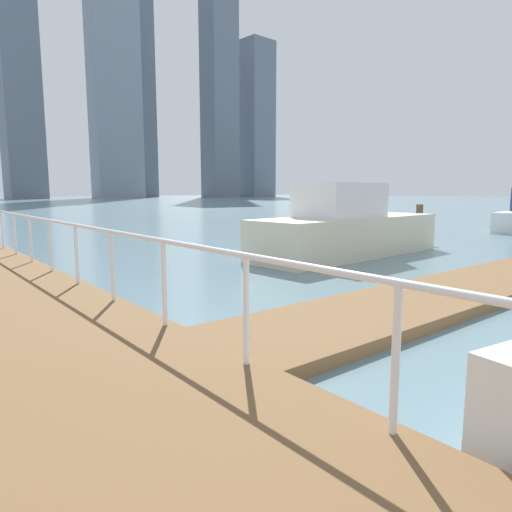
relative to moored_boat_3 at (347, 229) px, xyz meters
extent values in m
plane|color=slate|center=(-5.55, 6.30, -0.84)|extent=(300.00, 300.00, 0.00)
cube|color=brown|center=(-1.31, -5.00, -0.75)|extent=(15.48, 2.00, 0.18)
cylinder|color=white|center=(-8.70, -7.67, 0.08)|extent=(0.06, 0.06, 1.05)
cylinder|color=white|center=(-8.70, -6.03, 0.08)|extent=(0.06, 0.06, 1.05)
cylinder|color=white|center=(-8.70, -4.40, 0.08)|extent=(0.06, 0.06, 1.05)
cylinder|color=white|center=(-8.70, -2.76, 0.08)|extent=(0.06, 0.06, 1.05)
cylinder|color=white|center=(-8.70, -1.12, 0.08)|extent=(0.06, 0.06, 1.05)
cylinder|color=white|center=(-8.70, 0.52, 0.08)|extent=(0.06, 0.06, 1.05)
cylinder|color=white|center=(-8.70, 2.16, 0.08)|extent=(0.06, 0.06, 1.05)
cylinder|color=white|center=(-8.70, 3.80, 0.08)|extent=(0.06, 0.06, 1.05)
cylinder|color=white|center=(-8.70, 5.44, 0.08)|extent=(0.06, 0.06, 1.05)
cylinder|color=white|center=(-8.70, -5.21, 0.61)|extent=(0.06, 24.58, 0.06)
cylinder|color=brown|center=(5.02, 0.56, -0.09)|extent=(0.26, 0.26, 1.51)
cube|color=beige|center=(0.10, 0.01, -0.23)|extent=(7.30, 2.61, 1.23)
cube|color=white|center=(-0.39, -0.02, 0.91)|extent=(2.76, 1.89, 1.04)
cube|color=slate|center=(16.70, 116.35, 31.29)|extent=(8.89, 8.19, 64.27)
cube|color=gray|center=(38.23, 110.49, 38.38)|extent=(12.39, 8.02, 78.44)
cube|color=slate|center=(49.81, 125.21, 36.83)|extent=(12.47, 6.85, 75.36)
cube|color=slate|center=(68.40, 106.10, 36.60)|extent=(9.01, 9.61, 74.89)
cube|color=slate|center=(83.67, 108.57, 23.37)|extent=(9.91, 10.83, 48.43)
camera|label=1|loc=(-11.28, -9.36, 1.21)|focal=32.07mm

